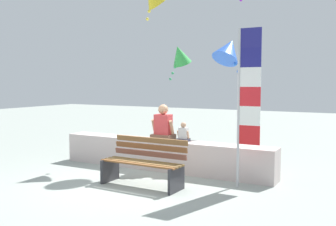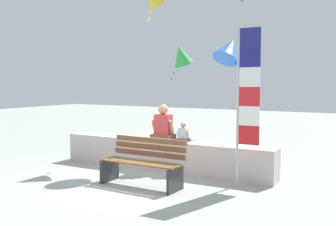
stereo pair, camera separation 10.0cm
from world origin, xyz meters
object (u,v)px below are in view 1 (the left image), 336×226
(flag_banner, at_px, (246,95))
(kite_blue, at_px, (229,50))
(person_child, at_px, (183,134))
(kite_green, at_px, (180,55))
(park_bench, at_px, (144,164))
(person_adult, at_px, (163,126))

(flag_banner, bearing_deg, kite_blue, 117.08)
(person_child, distance_m, kite_blue, 2.65)
(kite_green, xyz_separation_m, kite_blue, (2.02, -1.29, -0.01))
(person_child, xyz_separation_m, kite_blue, (0.34, 1.81, 1.91))
(park_bench, relative_size, person_child, 3.86)
(park_bench, relative_size, flag_banner, 0.56)
(kite_green, bearing_deg, person_adult, -69.13)
(park_bench, relative_size, kite_blue, 1.58)
(kite_green, bearing_deg, flag_banner, -48.47)
(person_child, height_order, kite_blue, kite_blue)
(person_adult, relative_size, flag_banner, 0.27)
(park_bench, distance_m, kite_green, 5.21)
(person_child, bearing_deg, flag_banner, -18.95)
(park_bench, distance_m, person_adult, 1.46)
(park_bench, xyz_separation_m, person_adult, (-0.32, 1.30, 0.56))
(person_adult, relative_size, kite_blue, 0.77)
(person_adult, height_order, person_child, person_adult)
(person_adult, bearing_deg, flag_banner, -14.52)
(park_bench, distance_m, person_child, 1.38)
(flag_banner, relative_size, kite_green, 2.57)
(kite_blue, bearing_deg, flag_banner, -62.92)
(person_child, height_order, kite_green, kite_green)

